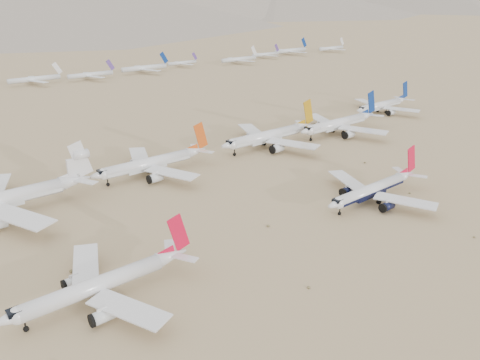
{
  "coord_description": "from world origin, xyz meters",
  "views": [
    {
      "loc": [
        -115.29,
        -76.97,
        64.98
      ],
      "look_at": [
        -24.38,
        35.19,
        7.0
      ],
      "focal_mm": 35.0,
      "sensor_mm": 36.0,
      "label": 1
    }
  ],
  "objects_px": {
    "row2_navy_widebody": "(340,123)",
    "row2_white_trijet": "(5,198)",
    "main_airliner": "(374,189)",
    "second_airliner": "(104,283)"
  },
  "relations": [
    {
      "from": "main_airliner",
      "to": "row2_white_trijet",
      "type": "height_order",
      "value": "row2_white_trijet"
    },
    {
      "from": "row2_white_trijet",
      "to": "second_airliner",
      "type": "bearing_deg",
      "value": -84.87
    },
    {
      "from": "main_airliner",
      "to": "row2_white_trijet",
      "type": "bearing_deg",
      "value": 146.14
    },
    {
      "from": "main_airliner",
      "to": "second_airliner",
      "type": "bearing_deg",
      "value": 176.74
    },
    {
      "from": "row2_navy_widebody",
      "to": "second_airliner",
      "type": "bearing_deg",
      "value": -159.6
    },
    {
      "from": "row2_navy_widebody",
      "to": "row2_white_trijet",
      "type": "bearing_deg",
      "value": 177.8
    },
    {
      "from": "row2_white_trijet",
      "to": "main_airliner",
      "type": "bearing_deg",
      "value": -33.86
    },
    {
      "from": "main_airliner",
      "to": "second_airliner",
      "type": "height_order",
      "value": "main_airliner"
    },
    {
      "from": "second_airliner",
      "to": "row2_navy_widebody",
      "type": "bearing_deg",
      "value": 20.4
    },
    {
      "from": "second_airliner",
      "to": "row2_navy_widebody",
      "type": "xyz_separation_m",
      "value": [
        147.17,
        54.73,
        0.84
      ]
    }
  ]
}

